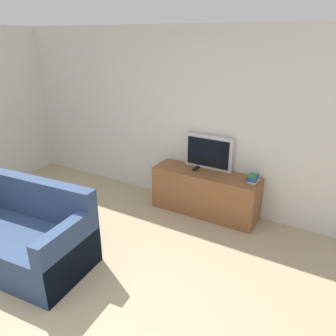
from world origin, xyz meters
The scene contains 7 objects.
ground_plane centered at (0.00, 0.00, 0.00)m, with size 14.00×14.00×0.00m, color tan.
wall_back centered at (0.00, 3.03, 1.30)m, with size 9.00×0.06×2.60m.
tv_stand centered at (0.53, 2.75, 0.32)m, with size 1.55×0.46×0.64m.
television centered at (0.48, 2.94, 0.89)m, with size 0.72×0.09×0.49m.
couch centered at (-0.85, 0.66, 0.31)m, with size 1.77×1.03×0.92m.
book_stack centered at (1.20, 2.77, 0.69)m, with size 0.15×0.21×0.10m.
remote_on_stand centered at (0.35, 2.80, 0.65)m, with size 0.05×0.17×0.02m.
Camera 1 is at (2.22, -1.22, 2.46)m, focal length 35.00 mm.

